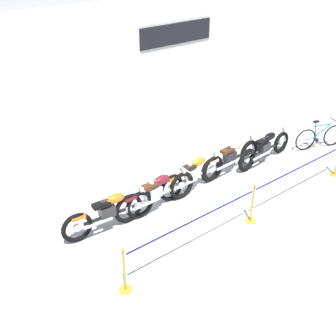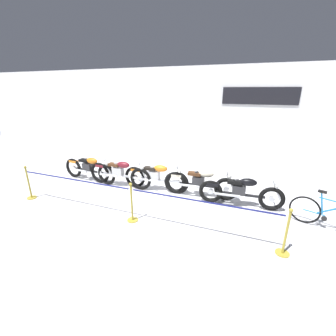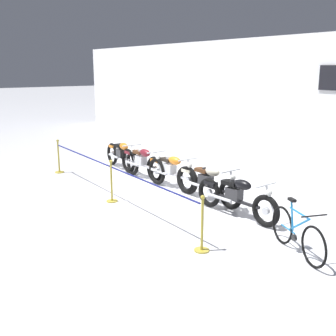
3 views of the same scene
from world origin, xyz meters
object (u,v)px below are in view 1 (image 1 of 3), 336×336
bicycle (319,137)px  stanchion_mid_left (252,209)px  motorcycle_orange_0 (110,212)px  motorcycle_maroon_1 (156,193)px  stanchion_far_left (213,218)px  motorcycle_black_4 (265,148)px  motorcycle_cream_3 (231,157)px  motorcycle_orange_2 (193,174)px

bicycle → stanchion_mid_left: bearing=-164.1°
motorcycle_orange_0 → bicycle: bicycle is taller
motorcycle_maroon_1 → stanchion_far_left: stanchion_far_left is taller
motorcycle_black_4 → stanchion_mid_left: size_ratio=2.24×
motorcycle_cream_3 → motorcycle_black_4: size_ratio=0.99×
motorcycle_orange_2 → motorcycle_cream_3: size_ratio=0.97×
motorcycle_orange_2 → stanchion_far_left: (-1.11, -1.90, 0.22)m
motorcycle_maroon_1 → stanchion_mid_left: bearing=-50.2°
motorcycle_cream_3 → stanchion_far_left: stanchion_far_left is taller
motorcycle_orange_2 → stanchion_mid_left: size_ratio=2.14×
stanchion_far_left → stanchion_mid_left: (1.29, 0.00, -0.34)m
motorcycle_orange_0 → motorcycle_orange_2: bearing=1.9°
motorcycle_maroon_1 → stanchion_far_left: bearing=-83.8°
motorcycle_orange_0 → stanchion_mid_left: bearing=-33.1°
motorcycle_orange_0 → motorcycle_maroon_1: size_ratio=0.98×
motorcycle_maroon_1 → motorcycle_black_4: bearing=-0.2°
motorcycle_cream_3 → motorcycle_maroon_1: bearing=-176.2°
motorcycle_cream_3 → stanchion_mid_left: 2.36m
motorcycle_orange_0 → stanchion_far_left: size_ratio=0.33×
motorcycle_black_4 → motorcycle_orange_2: bearing=177.1°
stanchion_far_left → motorcycle_maroon_1: bearing=96.2°
motorcycle_orange_2 → motorcycle_black_4: 2.69m
motorcycle_maroon_1 → motorcycle_orange_0: bearing=178.4°
motorcycle_orange_0 → motorcycle_black_4: motorcycle_orange_0 is taller
bicycle → motorcycle_cream_3: bearing=168.3°
motorcycle_orange_0 → stanchion_mid_left: stanchion_mid_left is taller
motorcycle_black_4 → stanchion_mid_left: (-2.51, -1.77, -0.10)m
motorcycle_orange_2 → stanchion_far_left: 2.21m
motorcycle_orange_0 → motorcycle_black_4: 5.30m
motorcycle_orange_0 → motorcycle_orange_2: size_ratio=1.04×
motorcycle_orange_2 → stanchion_mid_left: bearing=-84.7°
motorcycle_black_4 → bicycle: 2.09m
stanchion_far_left → bicycle: bearing=12.5°
stanchion_far_left → stanchion_mid_left: bearing=0.0°
motorcycle_maroon_1 → motorcycle_orange_2: motorcycle_maroon_1 is taller
stanchion_far_left → motorcycle_orange_2: bearing=59.7°
motorcycle_maroon_1 → motorcycle_cream_3: 2.78m
bicycle → stanchion_far_left: (-5.83, -1.29, 0.31)m
motorcycle_black_4 → motorcycle_maroon_1: bearing=179.8°
motorcycle_orange_2 → motorcycle_cream_3: motorcycle_orange_2 is taller
motorcycle_orange_2 → motorcycle_cream_3: bearing=2.5°
motorcycle_black_4 → stanchion_mid_left: stanchion_mid_left is taller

